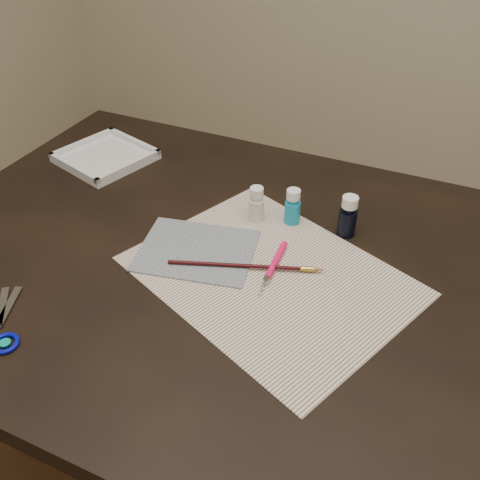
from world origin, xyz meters
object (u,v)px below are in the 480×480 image
at_px(paint_bottle_cyan, 293,207).
at_px(palette_tray, 105,156).
at_px(paper, 270,275).
at_px(canvas, 197,250).
at_px(paint_bottle_white, 256,204).
at_px(paint_bottle_navy, 348,216).

height_order(paint_bottle_cyan, palette_tray, paint_bottle_cyan).
xyz_separation_m(paper, canvas, (-0.15, 0.01, 0.00)).
xyz_separation_m(paint_bottle_white, palette_tray, (-0.43, 0.08, -0.03)).
xyz_separation_m(canvas, paint_bottle_navy, (0.24, 0.17, 0.04)).
xyz_separation_m(canvas, paint_bottle_white, (0.06, 0.14, 0.03)).
height_order(paper, palette_tray, palette_tray).
relative_size(paper, paint_bottle_white, 6.24).
xyz_separation_m(paper, paint_bottle_navy, (0.09, 0.18, 0.04)).
distance_m(paper, canvas, 0.15).
bearing_deg(paint_bottle_navy, paint_bottle_white, -171.24).
bearing_deg(paint_bottle_cyan, paper, -82.76).
height_order(paper, paint_bottle_cyan, paint_bottle_cyan).
distance_m(paint_bottle_white, paint_bottle_cyan, 0.07).
xyz_separation_m(canvas, paint_bottle_cyan, (0.13, 0.16, 0.04)).
bearing_deg(paper, paint_bottle_white, 121.24).
xyz_separation_m(canvas, palette_tray, (-0.37, 0.22, 0.01)).
distance_m(canvas, paint_bottle_white, 0.16).
bearing_deg(paint_bottle_white, paint_bottle_navy, 8.76).
relative_size(paper, paint_bottle_cyan, 6.14).
relative_size(paint_bottle_white, paint_bottle_navy, 0.88).
bearing_deg(paint_bottle_white, canvas, -112.87).
height_order(paint_bottle_cyan, paint_bottle_navy, paint_bottle_navy).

